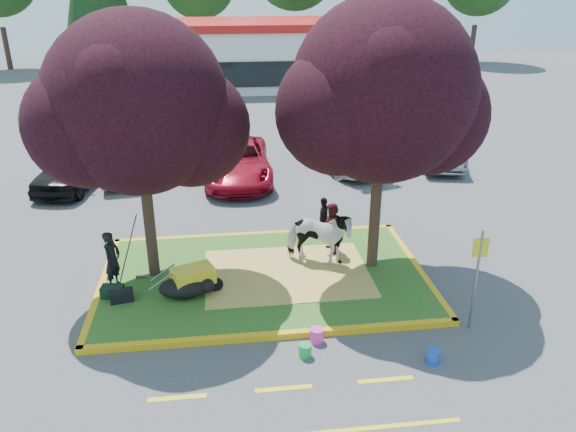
{
  "coord_description": "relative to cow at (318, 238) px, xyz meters",
  "views": [
    {
      "loc": [
        -1.0,
        -12.66,
        7.24
      ],
      "look_at": [
        0.68,
        0.5,
        1.54
      ],
      "focal_mm": 35.0,
      "sensor_mm": 36.0,
      "label": 1
    }
  ],
  "objects": [
    {
      "name": "car_white",
      "position": [
        2.38,
        8.47,
        -0.21
      ],
      "size": [
        3.51,
        5.31,
        1.43
      ],
      "primitive_type": "imported",
      "rotation": [
        0.0,
        0.0,
        3.48
      ],
      "color": "silver",
      "rests_on": "ground"
    },
    {
      "name": "handler",
      "position": [
        -5.17,
        -0.52,
        -0.04
      ],
      "size": [
        0.53,
        0.63,
        1.48
      ],
      "primitive_type": "imported",
      "rotation": [
        0.0,
        0.0,
        1.19
      ],
      "color": "black",
      "rests_on": "median_island"
    },
    {
      "name": "straw_bedding",
      "position": [
        -0.87,
        -0.39,
        -0.77
      ],
      "size": [
        4.2,
        3.0,
        0.01
      ],
      "primitive_type": "cube",
      "color": "#CBB353",
      "rests_on": "median_island"
    },
    {
      "name": "sign_post",
      "position": [
        2.88,
        -3.11,
        0.53
      ],
      "size": [
        0.33,
        0.06,
        2.37
      ],
      "rotation": [
        0.0,
        0.0,
        -0.1
      ],
      "color": "slate",
      "rests_on": "ground"
    },
    {
      "name": "wheelbarrow",
      "position": [
        -3.23,
        -1.06,
        -0.32
      ],
      "size": [
        1.75,
        0.91,
        0.67
      ],
      "rotation": [
        0.0,
        0.0,
        0.38
      ],
      "color": "black",
      "rests_on": "median_island"
    },
    {
      "name": "car_silver",
      "position": [
        -6.26,
        8.1,
        -0.33
      ],
      "size": [
        1.72,
        3.77,
        1.2
      ],
      "primitive_type": "imported",
      "rotation": [
        0.0,
        0.0,
        3.27
      ],
      "color": "#A8ABB0",
      "rests_on": "ground"
    },
    {
      "name": "cow",
      "position": [
        0.0,
        0.0,
        0.0
      ],
      "size": [
        2.02,
        1.48,
        1.55
      ],
      "primitive_type": "imported",
      "rotation": [
        0.0,
        0.0,
        1.18
      ],
      "color": "white",
      "rests_on": "median_island"
    },
    {
      "name": "curb_right",
      "position": [
        2.61,
        -0.39,
        -0.85
      ],
      "size": [
        0.16,
        5.3,
        0.15
      ],
      "primitive_type": "cube",
      "color": "gold",
      "rests_on": "ground"
    },
    {
      "name": "bucket_pink",
      "position": [
        -0.59,
        -3.19,
        -0.77
      ],
      "size": [
        0.37,
        0.37,
        0.32
      ],
      "primitive_type": "cylinder",
      "rotation": [
        0.0,
        0.0,
        0.3
      ],
      "color": "#FE38B1",
      "rests_on": "ground"
    },
    {
      "name": "fire_lane_stripe_c",
      "position": [
        0.53,
        -4.59,
        -0.92
      ],
      "size": [
        1.1,
        0.12,
        0.01
      ],
      "primitive_type": "cube",
      "color": "yellow",
      "rests_on": "ground"
    },
    {
      "name": "car_red",
      "position": [
        -1.8,
        7.47,
        -0.19
      ],
      "size": [
        2.53,
        5.34,
        1.48
      ],
      "primitive_type": "imported",
      "rotation": [
        0.0,
        0.0,
        -0.02
      ],
      "color": "maroon",
      "rests_on": "ground"
    },
    {
      "name": "car_black",
      "position": [
        -7.89,
        7.53,
        -0.19
      ],
      "size": [
        2.45,
        4.55,
        1.47
      ],
      "primitive_type": "imported",
      "rotation": [
        0.0,
        0.0,
        -0.17
      ],
      "color": "black",
      "rests_on": "ground"
    },
    {
      "name": "gear_bag_green",
      "position": [
        -5.17,
        -0.99,
        -0.64
      ],
      "size": [
        0.55,
        0.38,
        0.28
      ],
      "primitive_type": "cube",
      "rotation": [
        0.0,
        0.0,
        -0.12
      ],
      "color": "black",
      "rests_on": "median_island"
    },
    {
      "name": "fire_lane_stripe_b",
      "position": [
        -1.47,
        -4.59,
        -0.92
      ],
      "size": [
        1.1,
        0.12,
        0.01
      ],
      "primitive_type": "cube",
      "color": "yellow",
      "rests_on": "ground"
    },
    {
      "name": "visitor_a",
      "position": [
        0.48,
        0.6,
        -0.05
      ],
      "size": [
        0.59,
        0.74,
        1.45
      ],
      "primitive_type": "imported",
      "rotation": [
        0.0,
        0.0,
        -1.51
      ],
      "color": "#491417",
      "rests_on": "median_island"
    },
    {
      "name": "retail_building",
      "position": [
        0.53,
        27.59,
        1.32
      ],
      "size": [
        20.4,
        8.4,
        4.4
      ],
      "color": "silver",
      "rests_on": "ground"
    },
    {
      "name": "bucket_green",
      "position": [
        -0.91,
        -3.66,
        -0.78
      ],
      "size": [
        0.3,
        0.3,
        0.29
      ],
      "primitive_type": "cylinder",
      "rotation": [
        0.0,
        0.0,
        0.15
      ],
      "color": "green",
      "rests_on": "ground"
    },
    {
      "name": "curb_far",
      "position": [
        -1.47,
        2.19,
        -0.85
      ],
      "size": [
        8.3,
        0.16,
        0.15
      ],
      "primitive_type": "cube",
      "color": "gold",
      "rests_on": "ground"
    },
    {
      "name": "car_grey",
      "position": [
        6.57,
        8.46,
        -0.19
      ],
      "size": [
        2.42,
        4.68,
        1.47
      ],
      "primitive_type": "imported",
      "rotation": [
        0.0,
        0.0,
        -0.2
      ],
      "color": "slate",
      "rests_on": "ground"
    },
    {
      "name": "calf",
      "position": [
        -3.47,
        -1.23,
        -0.52
      ],
      "size": [
        1.2,
        0.72,
        0.51
      ],
      "primitive_type": "ellipsoid",
      "rotation": [
        0.0,
        0.0,
        -0.05
      ],
      "color": "black",
      "rests_on": "median_island"
    },
    {
      "name": "curb_near",
      "position": [
        -1.47,
        -2.97,
        -0.85
      ],
      "size": [
        8.3,
        0.16,
        0.15
      ],
      "primitive_type": "cube",
      "color": "gold",
      "rests_on": "ground"
    },
    {
      "name": "tree_purple_right",
      "position": [
        1.45,
        -0.21,
        3.63
      ],
      "size": [
        5.3,
        4.4,
        6.82
      ],
      "color": "black",
      "rests_on": "median_island"
    },
    {
      "name": "visitor_b",
      "position": [
        0.46,
        1.68,
        -0.16
      ],
      "size": [
        0.54,
        0.78,
        1.23
      ],
      "primitive_type": "imported",
      "rotation": [
        0.0,
        0.0,
        -1.94
      ],
      "color": "black",
      "rests_on": "median_island"
    },
    {
      "name": "fire_lane_stripe_a",
      "position": [
        -3.47,
        -4.59,
        -0.92
      ],
      "size": [
        1.1,
        0.12,
        0.01
      ],
      "primitive_type": "cube",
      "color": "yellow",
      "rests_on": "ground"
    },
    {
      "name": "tree_purple_left",
      "position": [
        -4.25,
        -0.01,
        3.43
      ],
      "size": [
        5.06,
        4.2,
        6.51
      ],
      "color": "black",
      "rests_on": "median_island"
    },
    {
      "name": "curb_left",
      "position": [
        -5.55,
        -0.39,
        -0.85
      ],
      "size": [
        0.16,
        5.3,
        0.15
      ],
      "primitive_type": "cube",
      "color": "gold",
      "rests_on": "ground"
    },
    {
      "name": "median_island",
      "position": [
        -1.47,
        -0.39,
        -0.85
      ],
      "size": [
        8.0,
        5.0,
        0.15
      ],
      "primitive_type": "cube",
      "color": "#265A1C",
      "rests_on": "ground"
    },
    {
      "name": "ground",
      "position": [
        -1.47,
        -0.39,
        -0.93
      ],
      "size": [
        90.0,
        90.0,
        0.0
      ],
      "primitive_type": "plane",
      "color": "#424244",
      "rests_on": "ground"
    },
    {
      "name": "gear_bag_dark",
      "position": [
        -4.92,
        -1.22,
        -0.64
      ],
      "size": [
        0.58,
        0.39,
        0.27
      ],
      "primitive_type": "cube",
      "rotation": [
        0.0,
        0.0,
        0.19
      ],
      "color": "black",
      "rests_on": "median_island"
    },
    {
      "name": "bucket_blue",
      "position": [
        1.63,
        -4.18,
        -0.78
      ],
      "size": [
        0.33,
        0.33,
        0.3
      ],
      "primitive_type": "cylinder",
      "rotation": [
        0.0,
        0.0,
        0.25
      ],
      "color": "blue",
      "rests_on": "ground"
    }
  ]
}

